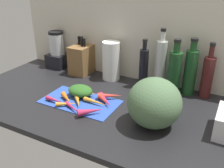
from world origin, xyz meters
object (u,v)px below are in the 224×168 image
at_px(carrot_12, 66,104).
at_px(blender_appliance, 57,52).
at_px(carrot_10, 95,102).
at_px(cutting_board, 80,101).
at_px(paper_towel_roll, 111,61).
at_px(carrot_8, 83,91).
at_px(knife_block, 82,59).
at_px(carrot_5, 105,101).
at_px(winter_squash, 154,103).
at_px(carrot_4, 78,101).
at_px(carrot_11, 105,100).
at_px(carrot_7, 67,98).
at_px(carrot_0, 91,111).
at_px(carrot_6, 73,108).
at_px(carrot_9, 54,100).
at_px(bottle_1, 161,64).
at_px(bottle_0, 144,68).
at_px(carrot_2, 88,92).
at_px(bottle_4, 207,76).
at_px(carrot_3, 110,96).
at_px(carrot_1, 78,92).
at_px(bottle_2, 174,72).
at_px(bottle_3, 190,71).

relative_size(carrot_12, blender_appliance, 0.41).
bearing_deg(carrot_10, carrot_12, -144.74).
relative_size(cutting_board, paper_towel_roll, 1.68).
distance_m(carrot_8, knife_block, 0.35).
xyz_separation_m(carrot_5, carrot_12, (-0.17, -0.12, -0.00)).
relative_size(carrot_5, carrot_8, 0.88).
height_order(carrot_12, knife_block, knife_block).
xyz_separation_m(carrot_8, winter_squash, (0.45, -0.10, 0.09)).
xyz_separation_m(carrot_4, carrot_11, (0.12, 0.08, 0.00)).
relative_size(carrot_5, carrot_7, 0.89).
bearing_deg(carrot_12, cutting_board, 67.79).
bearing_deg(carrot_4, cutting_board, 102.74).
relative_size(carrot_7, knife_block, 0.47).
distance_m(carrot_4, carrot_12, 0.06).
xyz_separation_m(carrot_11, blender_appliance, (-0.58, 0.33, 0.09)).
bearing_deg(winter_squash, carrot_0, -167.48).
height_order(carrot_5, carrot_6, carrot_5).
distance_m(carrot_7, carrot_9, 0.06).
distance_m(carrot_7, blender_appliance, 0.57).
height_order(paper_towel_roll, bottle_1, bottle_1).
height_order(carrot_10, bottle_0, bottle_0).
bearing_deg(carrot_10, carrot_2, 141.40).
relative_size(carrot_7, carrot_10, 0.81).
bearing_deg(carrot_11, carrot_8, 168.13).
bearing_deg(bottle_4, carrot_10, -142.97).
xyz_separation_m(paper_towel_roll, bottle_1, (0.32, 0.02, 0.03)).
bearing_deg(bottle_0, carrot_9, -129.37).
relative_size(carrot_9, knife_block, 0.45).
bearing_deg(carrot_11, cutting_board, -160.92).
height_order(carrot_3, carrot_11, carrot_3).
height_order(carrot_12, paper_towel_roll, paper_towel_roll).
distance_m(carrot_7, winter_squash, 0.50).
distance_m(carrot_7, carrot_11, 0.21).
height_order(carrot_12, bottle_0, bottle_0).
bearing_deg(cutting_board, carrot_4, -77.26).
xyz_separation_m(carrot_3, bottle_4, (0.45, 0.29, 0.10)).
bearing_deg(bottle_1, carrot_5, -118.85).
xyz_separation_m(carrot_6, bottle_4, (0.57, 0.48, 0.11)).
distance_m(carrot_0, carrot_1, 0.24).
bearing_deg(carrot_0, carrot_8, 132.55).
bearing_deg(cutting_board, blender_appliance, 139.90).
distance_m(carrot_4, carrot_9, 0.13).
relative_size(blender_appliance, bottle_2, 0.82).
bearing_deg(bottle_3, carrot_11, -137.59).
xyz_separation_m(carrot_8, bottle_0, (0.26, 0.26, 0.10)).
distance_m(winter_squash, paper_towel_roll, 0.57).
distance_m(cutting_board, bottle_1, 0.51).
relative_size(knife_block, blender_appliance, 0.94).
xyz_separation_m(cutting_board, carrot_8, (-0.03, 0.08, 0.02)).
height_order(carrot_4, bottle_4, bottle_4).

